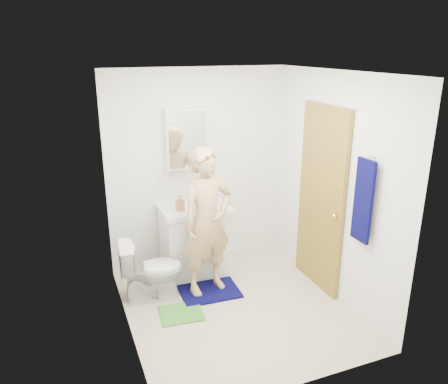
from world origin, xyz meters
The scene contains 22 objects.
floor centered at (0.00, 0.00, -0.01)m, with size 2.20×2.40×0.02m, color beige.
ceiling centered at (0.00, 0.00, 2.41)m, with size 2.20×2.40×0.02m, color white.
wall_back centered at (0.00, 1.21, 1.20)m, with size 2.20×0.02×2.40m, color white.
wall_front centered at (0.00, -1.21, 1.20)m, with size 2.20×0.02×2.40m, color white.
wall_left centered at (-1.11, 0.00, 1.20)m, with size 0.02×2.40×2.40m, color white.
wall_right centered at (1.11, 0.00, 1.20)m, with size 0.02×2.40×2.40m, color white.
vanity_cabinet centered at (-0.15, 0.91, 0.40)m, with size 0.75×0.55×0.80m, color white.
countertop centered at (-0.15, 0.91, 0.83)m, with size 0.79×0.59×0.05m, color white.
sink_basin centered at (-0.15, 0.91, 0.84)m, with size 0.40×0.40×0.03m, color white.
faucet centered at (-0.15, 1.09, 0.91)m, with size 0.03×0.03×0.12m, color silver.
medicine_cabinet centered at (-0.15, 1.14, 1.60)m, with size 0.50×0.12×0.70m, color white.
mirror_panel centered at (-0.15, 1.08, 1.60)m, with size 0.46×0.01×0.66m, color white.
door centered at (1.07, 0.15, 1.02)m, with size 0.05×0.80×2.05m, color olive.
door_knob centered at (1.03, -0.17, 0.95)m, with size 0.07×0.07×0.07m, color gold.
towel centered at (1.03, -0.57, 1.25)m, with size 0.03×0.24×0.80m, color #07063F.
towel_hook centered at (1.07, -0.57, 1.67)m, with size 0.02×0.02×0.06m, color silver.
toilet centered at (-0.77, 0.52, 0.34)m, with size 0.38×0.66×0.68m, color white.
bath_mat centered at (-0.16, 0.39, 0.01)m, with size 0.65×0.46×0.02m, color #07063F.
green_rug centered at (-0.57, 0.10, 0.01)m, with size 0.43×0.37×0.02m, color green.
soap_dispenser centered at (-0.34, 0.83, 0.94)m, with size 0.08×0.08×0.18m, color #B27353.
toothbrush_cup centered at (0.10, 0.99, 0.90)m, with size 0.12×0.12×0.09m, color #543A80.
man centered at (-0.16, 0.44, 0.84)m, with size 0.59×0.39×1.63m, color tan.
Camera 1 is at (-1.58, -3.64, 2.62)m, focal length 35.00 mm.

